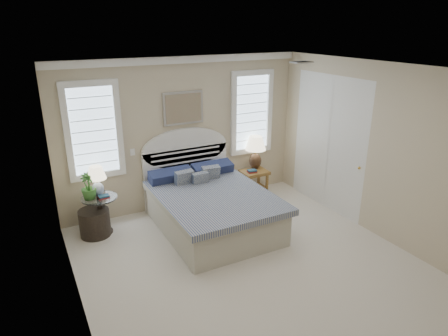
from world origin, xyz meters
TOP-DOWN VIEW (x-y plane):
  - floor at (0.00, 0.00)m, footprint 4.50×5.00m
  - ceiling at (0.00, 0.00)m, footprint 4.50×5.00m
  - wall_back at (0.00, 2.50)m, footprint 4.50×0.02m
  - wall_left at (-2.25, 0.00)m, footprint 0.02×5.00m
  - wall_right at (2.25, 0.00)m, footprint 0.02×5.00m
  - crown_molding at (0.00, 2.46)m, footprint 4.50×0.08m
  - hvac_vent at (1.20, 0.80)m, footprint 0.30×0.20m
  - switch_plate at (-0.95, 2.48)m, footprint 0.08×0.01m
  - window_left at (-1.55, 2.48)m, footprint 0.90×0.06m
  - window_right at (1.40, 2.48)m, footprint 0.90×0.06m
  - painting at (0.00, 2.46)m, footprint 0.74×0.04m
  - closet_door at (2.23, 1.20)m, footprint 0.02×1.80m
  - bed at (0.00, 1.46)m, footprint 1.72×2.28m
  - side_table_left at (-1.65, 2.05)m, footprint 0.56×0.56m
  - nightstand_right at (1.30, 2.15)m, footprint 0.50×0.40m
  - floor_pot at (-1.77, 2.02)m, footprint 0.59×0.59m
  - lamp_left at (-1.64, 2.12)m, footprint 0.31×0.31m
  - lamp_right at (1.40, 2.29)m, footprint 0.41×0.41m
  - potted_plant at (-1.79, 2.05)m, footprint 0.30×0.30m
  - books_left at (-1.59, 1.98)m, footprint 0.19×0.15m
  - books_right at (1.22, 2.11)m, footprint 0.19×0.16m

SIDE VIEW (x-z plane):
  - floor at x=0.00m, z-range -0.01..0.01m
  - floor_pot at x=-1.77m, z-range 0.00..0.44m
  - bed at x=0.00m, z-range -0.35..1.12m
  - nightstand_right at x=1.30m, z-range 0.12..0.65m
  - side_table_left at x=-1.65m, z-range 0.07..0.70m
  - books_right at x=1.22m, z-range 0.53..0.58m
  - books_left at x=-1.59m, z-range 0.63..0.68m
  - potted_plant at x=-1.79m, z-range 0.63..1.05m
  - lamp_right at x=1.40m, z-range 0.60..1.25m
  - lamp_left at x=-1.64m, z-range 0.68..1.19m
  - switch_plate at x=-0.95m, z-range 1.09..1.21m
  - closet_door at x=2.23m, z-range 0.00..2.40m
  - wall_back at x=0.00m, z-range 0.00..2.70m
  - wall_left at x=-2.25m, z-range 0.00..2.70m
  - wall_right at x=2.25m, z-range 0.00..2.70m
  - window_left at x=-1.55m, z-range 0.80..2.40m
  - window_right at x=1.40m, z-range 0.80..2.40m
  - painting at x=0.00m, z-range 1.53..2.11m
  - crown_molding at x=0.00m, z-range 2.58..2.70m
  - hvac_vent at x=1.20m, z-range 2.67..2.69m
  - ceiling at x=0.00m, z-range 2.70..2.71m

